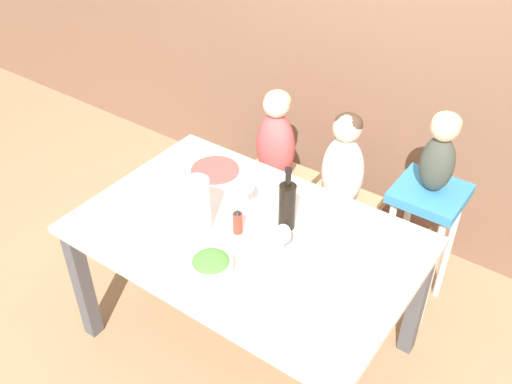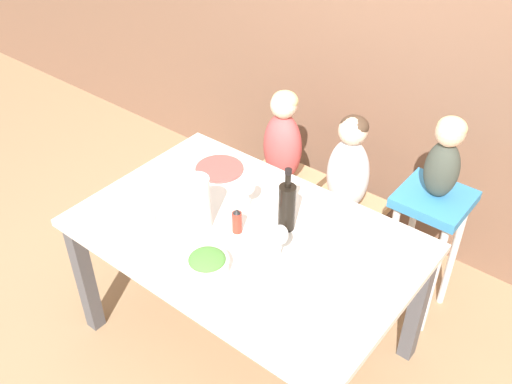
{
  "view_description": "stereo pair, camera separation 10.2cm",
  "coord_description": "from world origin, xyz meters",
  "views": [
    {
      "loc": [
        1.14,
        -1.52,
        2.4
      ],
      "look_at": [
        0.0,
        0.07,
        0.91
      ],
      "focal_mm": 40.0,
      "sensor_mm": 36.0,
      "label": 1
    },
    {
      "loc": [
        1.22,
        -1.46,
        2.4
      ],
      "look_at": [
        0.0,
        0.07,
        0.91
      ],
      "focal_mm": 40.0,
      "sensor_mm": 36.0,
      "label": 2
    }
  ],
  "objects": [
    {
      "name": "wine_bottle",
      "position": [
        0.12,
        0.14,
        0.86
      ],
      "size": [
        0.08,
        0.08,
        0.32
      ],
      "color": "black",
      "rests_on": "dining_table"
    },
    {
      "name": "person_baby_right",
      "position": [
        0.55,
        0.74,
        0.99
      ],
      "size": [
        0.16,
        0.14,
        0.41
      ],
      "color": "#3D4238",
      "rests_on": "chair_right_highchair"
    },
    {
      "name": "wine_glass_far",
      "position": [
        -0.1,
        0.14,
        0.86
      ],
      "size": [
        0.07,
        0.07,
        0.18
      ],
      "color": "white",
      "rests_on": "dining_table"
    },
    {
      "name": "wall_back",
      "position": [
        0.0,
        1.27,
        1.35
      ],
      "size": [
        10.0,
        0.09,
        2.7
      ],
      "color": "brown",
      "rests_on": "ground_plane"
    },
    {
      "name": "salad_bowl_large",
      "position": [
        0.03,
        -0.28,
        0.77
      ],
      "size": [
        0.18,
        0.18,
        0.08
      ],
      "color": "silver",
      "rests_on": "dining_table"
    },
    {
      "name": "person_child_center",
      "position": [
        0.08,
        0.74,
        0.73
      ],
      "size": [
        0.23,
        0.18,
        0.55
      ],
      "color": "silver",
      "rests_on": "chair_far_center"
    },
    {
      "name": "dining_table",
      "position": [
        0.0,
        0.0,
        0.64
      ],
      "size": [
        1.5,
        0.98,
        0.73
      ],
      "color": "silver",
      "rests_on": "ground_plane"
    },
    {
      "name": "chair_right_highchair",
      "position": [
        0.55,
        0.74,
        0.58
      ],
      "size": [
        0.33,
        0.33,
        0.76
      ],
      "color": "silver",
      "rests_on": "ground_plane"
    },
    {
      "name": "chair_far_center",
      "position": [
        0.08,
        0.74,
        0.38
      ],
      "size": [
        0.39,
        0.39,
        0.46
      ],
      "color": "silver",
      "rests_on": "ground_plane"
    },
    {
      "name": "wine_glass_near",
      "position": [
        0.22,
        -0.04,
        0.86
      ],
      "size": [
        0.07,
        0.07,
        0.18
      ],
      "color": "white",
      "rests_on": "dining_table"
    },
    {
      "name": "person_child_left",
      "position": [
        -0.34,
        0.74,
        0.73
      ],
      "size": [
        0.23,
        0.18,
        0.55
      ],
      "color": "#C64C4C",
      "rests_on": "chair_far_left"
    },
    {
      "name": "chair_far_left",
      "position": [
        -0.34,
        0.74,
        0.38
      ],
      "size": [
        0.39,
        0.39,
        0.46
      ],
      "color": "silver",
      "rests_on": "ground_plane"
    },
    {
      "name": "dinner_plate_back_left",
      "position": [
        -0.41,
        0.29,
        0.74
      ],
      "size": [
        0.25,
        0.25,
        0.01
      ],
      "color": "#D14C47",
      "rests_on": "dining_table"
    },
    {
      "name": "ground_plane",
      "position": [
        0.0,
        0.0,
        0.0
      ],
      "size": [
        14.0,
        14.0,
        0.0
      ],
      "primitive_type": "plane",
      "color": "#9E7A56"
    },
    {
      "name": "dinner_plate_front_left",
      "position": [
        -0.46,
        -0.28,
        0.74
      ],
      "size": [
        0.25,
        0.25,
        0.01
      ],
      "color": "silver",
      "rests_on": "dining_table"
    },
    {
      "name": "condiment_bottle_hot_sauce",
      "position": [
        -0.03,
        -0.02,
        0.79
      ],
      "size": [
        0.04,
        0.04,
        0.13
      ],
      "color": "red",
      "rests_on": "dining_table"
    },
    {
      "name": "paper_towel_roll",
      "position": [
        -0.19,
        -0.09,
        0.86
      ],
      "size": [
        0.11,
        0.11,
        0.26
      ],
      "color": "white",
      "rests_on": "dining_table"
    }
  ]
}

